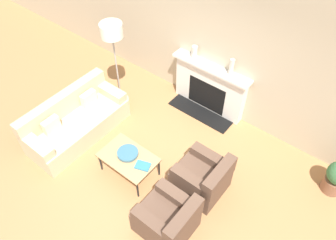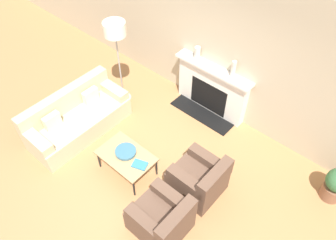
# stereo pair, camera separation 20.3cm
# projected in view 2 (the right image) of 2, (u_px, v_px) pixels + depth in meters

# --- Properties ---
(ground_plane) EXTENTS (18.00, 18.00, 0.00)m
(ground_plane) POSITION_uv_depth(u_px,v_px,m) (141.00, 181.00, 5.74)
(ground_plane) COLOR #A87547
(wall_back) EXTENTS (18.00, 0.06, 2.90)m
(wall_back) POSITION_uv_depth(u_px,v_px,m) (230.00, 51.00, 5.92)
(wall_back) COLOR #BCAD8E
(wall_back) RESTS_ON ground_plane
(fireplace) EXTENTS (1.67, 0.59, 1.06)m
(fireplace) POSITION_uv_depth(u_px,v_px,m) (211.00, 89.00, 6.61)
(fireplace) COLOR silver
(fireplace) RESTS_ON ground_plane
(couch) EXTENTS (0.84, 2.00, 0.84)m
(couch) POSITION_uv_depth(u_px,v_px,m) (77.00, 118.00, 6.34)
(couch) COLOR #CCB78E
(couch) RESTS_ON ground_plane
(armchair_near) EXTENTS (0.82, 0.74, 0.80)m
(armchair_near) POSITION_uv_depth(u_px,v_px,m) (162.00, 219.00, 4.92)
(armchair_near) COLOR brown
(armchair_near) RESTS_ON ground_plane
(armchair_far) EXTENTS (0.82, 0.74, 0.80)m
(armchair_far) POSITION_uv_depth(u_px,v_px,m) (199.00, 179.00, 5.40)
(armchair_far) COLOR brown
(armchair_far) RESTS_ON ground_plane
(coffee_table) EXTENTS (0.96, 0.63, 0.44)m
(coffee_table) POSITION_uv_depth(u_px,v_px,m) (126.00, 156.00, 5.60)
(coffee_table) COLOR tan
(coffee_table) RESTS_ON ground_plane
(bowl) EXTENTS (0.36, 0.36, 0.06)m
(bowl) POSITION_uv_depth(u_px,v_px,m) (126.00, 151.00, 5.58)
(bowl) COLOR #38667A
(bowl) RESTS_ON coffee_table
(book) EXTENTS (0.29, 0.25, 0.02)m
(book) POSITION_uv_depth(u_px,v_px,m) (140.00, 165.00, 5.42)
(book) COLOR teal
(book) RESTS_ON coffee_table
(floor_lamp) EXTENTS (0.42, 0.42, 1.85)m
(floor_lamp) POSITION_uv_depth(u_px,v_px,m) (115.00, 35.00, 6.03)
(floor_lamp) COLOR gray
(floor_lamp) RESTS_ON ground_plane
(mantel_vase_left) EXTENTS (0.12, 0.12, 0.26)m
(mantel_vase_left) POSITION_uv_depth(u_px,v_px,m) (197.00, 53.00, 6.31)
(mantel_vase_left) COLOR beige
(mantel_vase_left) RESTS_ON fireplace
(mantel_vase_center_left) EXTENTS (0.09, 0.09, 0.33)m
(mantel_vase_center_left) POSITION_uv_depth(u_px,v_px,m) (233.00, 69.00, 5.92)
(mantel_vase_center_left) COLOR beige
(mantel_vase_center_left) RESTS_ON fireplace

